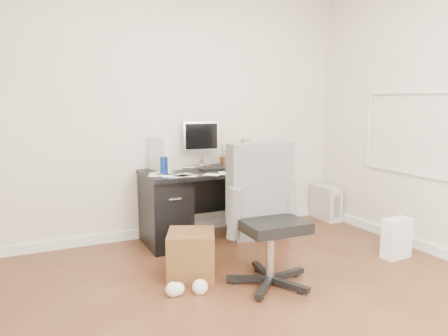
# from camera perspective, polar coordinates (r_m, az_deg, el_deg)

# --- Properties ---
(ground) EXTENTS (4.00, 4.00, 0.00)m
(ground) POSITION_cam_1_polar(r_m,az_deg,el_deg) (3.29, 6.22, -17.87)
(ground) COLOR #462416
(ground) RESTS_ON ground
(room_shell) EXTENTS (4.02, 4.02, 2.71)m
(room_shell) POSITION_cam_1_polar(r_m,az_deg,el_deg) (2.98, 7.01, 12.29)
(room_shell) COLOR white
(room_shell) RESTS_ON ground
(desk) EXTENTS (1.50, 0.70, 0.75)m
(desk) POSITION_cam_1_polar(r_m,az_deg,el_deg) (4.66, -1.24, -4.42)
(desk) COLOR black
(desk) RESTS_ON ground
(loose_papers) EXTENTS (1.10, 0.60, 0.00)m
(loose_papers) POSITION_cam_1_polar(r_m,az_deg,el_deg) (4.47, -3.32, -0.43)
(loose_papers) COLOR white
(loose_papers) RESTS_ON desk
(lcd_monitor) EXTENTS (0.43, 0.29, 0.50)m
(lcd_monitor) POSITION_cam_1_polar(r_m,az_deg,el_deg) (4.76, -3.00, 3.20)
(lcd_monitor) COLOR #BCBBC0
(lcd_monitor) RESTS_ON desk
(keyboard) EXTENTS (0.41, 0.15, 0.02)m
(keyboard) POSITION_cam_1_polar(r_m,az_deg,el_deg) (4.57, -0.68, -0.06)
(keyboard) COLOR black
(keyboard) RESTS_ON desk
(computer_mouse) EXTENTS (0.06, 0.06, 0.06)m
(computer_mouse) POSITION_cam_1_polar(r_m,az_deg,el_deg) (4.71, 3.56, 0.44)
(computer_mouse) COLOR #BCBBC0
(computer_mouse) RESTS_ON desk
(travel_mug) EXTENTS (0.09, 0.09, 0.17)m
(travel_mug) POSITION_cam_1_polar(r_m,az_deg,el_deg) (4.31, -7.85, 0.31)
(travel_mug) COLOR navy
(travel_mug) RESTS_ON desk
(white_binder) EXTENTS (0.22, 0.32, 0.34)m
(white_binder) POSITION_cam_1_polar(r_m,az_deg,el_deg) (4.56, -8.49, 1.82)
(white_binder) COLOR silver
(white_binder) RESTS_ON desk
(magazine_file) EXTENTS (0.19, 0.26, 0.27)m
(magazine_file) POSITION_cam_1_polar(r_m,az_deg,el_deg) (4.97, 3.01, 2.11)
(magazine_file) COLOR #A88551
(magazine_file) RESTS_ON desk
(pen_cup) EXTENTS (0.10, 0.10, 0.23)m
(pen_cup) POSITION_cam_1_polar(r_m,az_deg,el_deg) (4.85, 0.09, 1.72)
(pen_cup) COLOR #523217
(pen_cup) RESTS_ON desk
(yellow_book) EXTENTS (0.27, 0.31, 0.05)m
(yellow_book) POSITION_cam_1_polar(r_m,az_deg,el_deg) (4.81, 5.50, 0.49)
(yellow_book) COLOR yellow
(yellow_book) RESTS_ON desk
(paper_remote) EXTENTS (0.32, 0.28, 0.02)m
(paper_remote) POSITION_cam_1_polar(r_m,az_deg,el_deg) (4.37, 1.22, -0.50)
(paper_remote) COLOR white
(paper_remote) RESTS_ON desk
(office_chair) EXTENTS (0.66, 0.66, 1.13)m
(office_chair) POSITION_cam_1_polar(r_m,az_deg,el_deg) (3.48, 6.15, -6.29)
(office_chair) COLOR #565957
(office_chair) RESTS_ON ground
(pc_tower) EXTENTS (0.19, 0.42, 0.42)m
(pc_tower) POSITION_cam_1_polar(r_m,az_deg,el_deg) (5.58, 13.15, -4.42)
(pc_tower) COLOR beige
(pc_tower) RESTS_ON ground
(shopping_bag) EXTENTS (0.29, 0.22, 0.38)m
(shopping_bag) POSITION_cam_1_polar(r_m,az_deg,el_deg) (4.46, 21.62, -8.52)
(shopping_bag) COLOR white
(shopping_bag) RESTS_ON ground
(wicker_basket) EXTENTS (0.51, 0.51, 0.39)m
(wicker_basket) POSITION_cam_1_polar(r_m,az_deg,el_deg) (3.74, -4.28, -11.16)
(wicker_basket) COLOR #513118
(wicker_basket) RESTS_ON ground
(desk_printer) EXTENTS (0.34, 0.29, 0.19)m
(desk_printer) POSITION_cam_1_polar(r_m,az_deg,el_deg) (4.75, 2.88, -7.98)
(desk_printer) COLOR slate
(desk_printer) RESTS_ON ground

